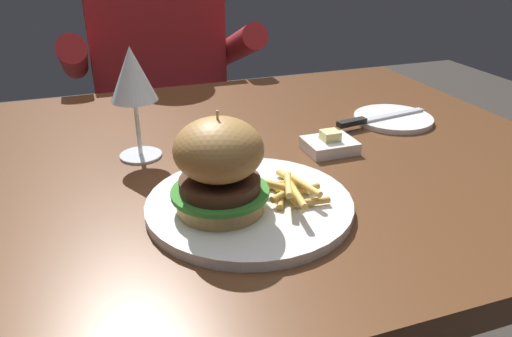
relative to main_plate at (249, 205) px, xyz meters
name	(u,v)px	position (x,y,z in m)	size (l,w,h in m)	color
dining_table	(228,205)	(0.02, 0.18, -0.10)	(1.15, 0.87, 0.74)	#56331C
main_plate	(249,205)	(0.00, 0.00, 0.00)	(0.28, 0.28, 0.01)	white
burger_sandwich	(219,166)	(-0.04, -0.01, 0.07)	(0.13, 0.13, 0.13)	tan
fries_pile	(291,189)	(0.05, -0.01, 0.02)	(0.08, 0.14, 0.03)	gold
wine_glass	(132,78)	(-0.11, 0.22, 0.13)	(0.07, 0.07, 0.18)	silver
bread_plate	(393,119)	(0.38, 0.23, 0.00)	(0.15, 0.15, 0.01)	white
table_knife	(374,119)	(0.33, 0.22, 0.01)	(0.20, 0.05, 0.01)	silver
butter_dish	(330,144)	(0.19, 0.14, 0.00)	(0.08, 0.07, 0.04)	white
diner_person	(161,119)	(0.02, 0.89, -0.18)	(0.51, 0.36, 1.18)	#282833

